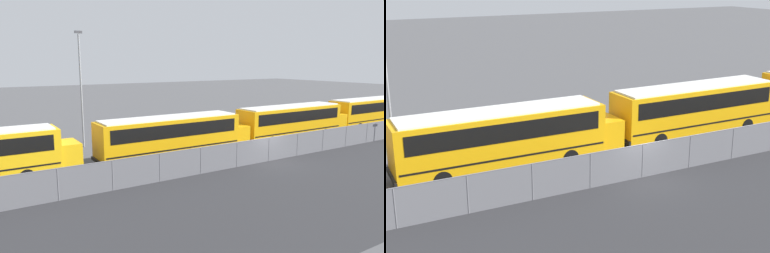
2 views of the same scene
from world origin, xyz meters
The scene contains 5 objects.
ground_plane centered at (0.00, 0.00, 0.00)m, with size 200.00×200.00×0.00m, color #4C4C4F.
road_strip centered at (0.00, -6.00, 0.00)m, with size 125.36×12.00×0.01m.
fence centered at (0.00, 0.00, 0.93)m, with size 91.43×0.07×1.82m.
school_bus_2 centered at (-5.69, 4.40, 1.94)m, with size 12.66×2.59×3.29m.
school_bus_3 centered at (7.36, 4.57, 1.94)m, with size 12.66×2.59×3.29m.
Camera 2 is at (-14.86, -21.16, 10.26)m, focal length 50.00 mm.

